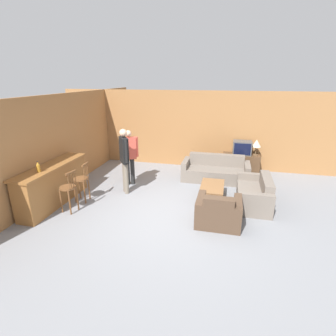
% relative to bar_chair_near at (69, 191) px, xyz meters
% --- Properties ---
extents(ground_plane, '(24.00, 24.00, 0.00)m').
position_rel_bar_chair_near_xyz_m(ground_plane, '(2.24, 0.30, -0.53)').
color(ground_plane, gray).
extents(wall_back, '(9.40, 0.08, 2.60)m').
position_rel_bar_chair_near_xyz_m(wall_back, '(2.24, 4.04, 0.77)').
color(wall_back, '#9E6B3D').
rests_on(wall_back, ground_plane).
extents(wall_left, '(0.08, 8.74, 2.60)m').
position_rel_bar_chair_near_xyz_m(wall_left, '(-0.94, 1.67, 0.77)').
color(wall_left, '#9E6B3D').
rests_on(wall_left, ground_plane).
extents(bar_counter, '(0.55, 2.25, 1.01)m').
position_rel_bar_chair_near_xyz_m(bar_counter, '(-0.60, 0.28, -0.02)').
color(bar_counter, brown).
rests_on(bar_counter, ground_plane).
extents(bar_chair_near, '(0.42, 0.42, 1.02)m').
position_rel_bar_chair_near_xyz_m(bar_chair_near, '(0.00, 0.00, 0.00)').
color(bar_chair_near, brown).
rests_on(bar_chair_near, ground_plane).
extents(bar_chair_mid, '(0.39, 0.39, 1.02)m').
position_rel_bar_chair_near_xyz_m(bar_chair_mid, '(0.00, 0.56, 0.00)').
color(bar_chair_mid, brown).
rests_on(bar_chair_mid, ground_plane).
extents(couch_far, '(2.00, 0.84, 0.75)m').
position_rel_bar_chair_near_xyz_m(couch_far, '(3.19, 2.82, -0.26)').
color(couch_far, '#70665B').
rests_on(couch_far, ground_plane).
extents(armchair_near, '(0.94, 0.80, 0.74)m').
position_rel_bar_chair_near_xyz_m(armchair_near, '(3.41, 0.22, -0.26)').
color(armchair_near, '#4C3828').
rests_on(armchair_near, ground_plane).
extents(loveseat_right, '(0.77, 1.49, 0.73)m').
position_rel_bar_chair_near_xyz_m(loveseat_right, '(4.25, 1.37, -0.26)').
color(loveseat_right, '#70665B').
rests_on(loveseat_right, ground_plane).
extents(coffee_table, '(0.59, 1.02, 0.38)m').
position_rel_bar_chair_near_xyz_m(coffee_table, '(3.19, 1.44, -0.21)').
color(coffee_table, brown).
rests_on(coffee_table, ground_plane).
extents(tv_unit, '(1.18, 0.47, 0.62)m').
position_rel_bar_chair_near_xyz_m(tv_unit, '(3.95, 3.70, -0.22)').
color(tv_unit, '#513823').
rests_on(tv_unit, ground_plane).
extents(tv, '(0.58, 0.41, 0.44)m').
position_rel_bar_chair_near_xyz_m(tv, '(3.95, 3.70, 0.31)').
color(tv, '#4C4C4C').
rests_on(tv, tv_unit).
extents(bottle, '(0.07, 0.07, 0.25)m').
position_rel_bar_chair_near_xyz_m(bottle, '(-0.55, -0.19, 0.59)').
color(bottle, '#B27A23').
rests_on(bottle, bar_counter).
extents(table_lamp, '(0.28, 0.28, 0.51)m').
position_rel_bar_chair_near_xyz_m(table_lamp, '(4.38, 3.70, 0.47)').
color(table_lamp, brown).
rests_on(table_lamp, tv_unit).
extents(person_by_window, '(0.49, 0.32, 1.61)m').
position_rel_bar_chair_near_xyz_m(person_by_window, '(0.77, 1.90, 0.38)').
color(person_by_window, black).
rests_on(person_by_window, ground_plane).
extents(person_by_counter, '(0.36, 0.41, 1.76)m').
position_rel_bar_chair_near_xyz_m(person_by_counter, '(0.87, 1.31, 0.48)').
color(person_by_counter, '#756B5B').
rests_on(person_by_counter, ground_plane).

